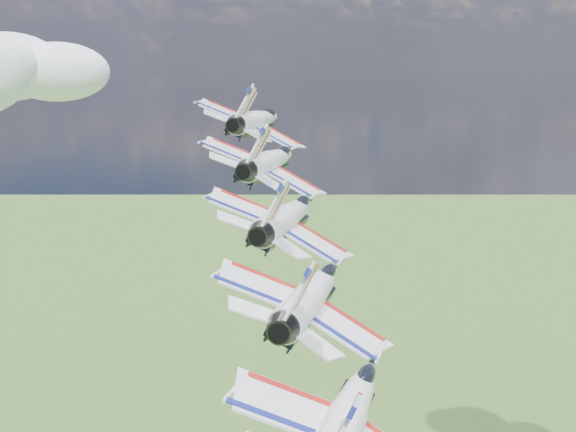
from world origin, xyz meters
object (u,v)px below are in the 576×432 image
Objects in this scene: jet_1 at (271,161)px; jet_3 at (312,294)px; jet_0 at (258,120)px; jet_4 at (350,411)px; jet_2 at (288,216)px.

jet_3 is at bearing -67.01° from jet_1.
jet_0 is 1.00× the size of jet_4.
jet_1 is at bearing 112.99° from jet_3.
jet_0 is 1.00× the size of jet_3.
jet_3 is at bearing 112.99° from jet_4.
jet_1 reaches higher than jet_2.
jet_4 is (8.82, -8.22, -3.12)m from jet_3.
jet_0 reaches higher than jet_2.
jet_2 is at bearing 112.99° from jet_3.
jet_2 is at bearing 112.99° from jet_4.
jet_0 is 12.46m from jet_1.
jet_3 is (17.65, -16.45, -6.23)m from jet_1.
jet_0 is at bearing 112.99° from jet_4.
jet_3 is 1.00× the size of jet_4.
jet_4 is (17.65, -16.45, -6.23)m from jet_2.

